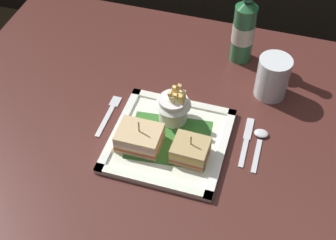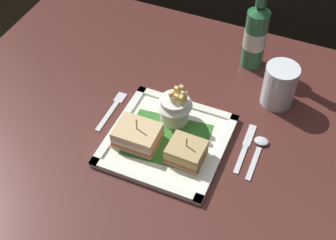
{
  "view_description": "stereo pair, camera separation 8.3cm",
  "coord_description": "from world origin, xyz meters",
  "px_view_note": "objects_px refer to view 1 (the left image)",
  "views": [
    {
      "loc": [
        0.23,
        -0.76,
        1.63
      ],
      "look_at": [
        0.01,
        -0.03,
        0.79
      ],
      "focal_mm": 50.51,
      "sensor_mm": 36.0,
      "label": 1
    },
    {
      "loc": [
        0.31,
        -0.74,
        1.63
      ],
      "look_at": [
        0.01,
        -0.03,
        0.79
      ],
      "focal_mm": 50.51,
      "sensor_mm": 36.0,
      "label": 2
    }
  ],
  "objects_px": {
    "dining_table": "(167,147)",
    "water_glass": "(272,80)",
    "sandwich_half_left": "(140,138)",
    "fries_cup": "(174,105)",
    "knife": "(246,139)",
    "sandwich_half_right": "(190,150)",
    "spoon": "(260,139)",
    "fork": "(109,113)",
    "beer_bottle": "(244,28)",
    "square_plate": "(169,141)"
  },
  "relations": [
    {
      "from": "sandwich_half_left",
      "to": "beer_bottle",
      "type": "height_order",
      "value": "beer_bottle"
    },
    {
      "from": "square_plate",
      "to": "sandwich_half_left",
      "type": "bearing_deg",
      "value": -150.7
    },
    {
      "from": "dining_table",
      "to": "water_glass",
      "type": "xyz_separation_m",
      "value": [
        0.23,
        0.17,
        0.16
      ]
    },
    {
      "from": "square_plate",
      "to": "water_glass",
      "type": "height_order",
      "value": "water_glass"
    },
    {
      "from": "sandwich_half_right",
      "to": "fries_cup",
      "type": "xyz_separation_m",
      "value": [
        -0.07,
        0.1,
        0.03
      ]
    },
    {
      "from": "spoon",
      "to": "fries_cup",
      "type": "bearing_deg",
      "value": 179.81
    },
    {
      "from": "knife",
      "to": "spoon",
      "type": "bearing_deg",
      "value": 12.49
    },
    {
      "from": "knife",
      "to": "square_plate",
      "type": "bearing_deg",
      "value": -160.91
    },
    {
      "from": "dining_table",
      "to": "sandwich_half_right",
      "type": "xyz_separation_m",
      "value": [
        0.09,
        -0.1,
        0.14
      ]
    },
    {
      "from": "water_glass",
      "to": "dining_table",
      "type": "bearing_deg",
      "value": -143.5
    },
    {
      "from": "dining_table",
      "to": "beer_bottle",
      "type": "relative_size",
      "value": 4.32
    },
    {
      "from": "knife",
      "to": "sandwich_half_left",
      "type": "bearing_deg",
      "value": -158.13
    },
    {
      "from": "fork",
      "to": "dining_table",
      "type": "bearing_deg",
      "value": 8.24
    },
    {
      "from": "square_plate",
      "to": "fries_cup",
      "type": "height_order",
      "value": "fries_cup"
    },
    {
      "from": "dining_table",
      "to": "sandwich_half_left",
      "type": "xyz_separation_m",
      "value": [
        -0.04,
        -0.1,
        0.14
      ]
    },
    {
      "from": "square_plate",
      "to": "knife",
      "type": "height_order",
      "value": "square_plate"
    },
    {
      "from": "water_glass",
      "to": "sandwich_half_left",
      "type": "bearing_deg",
      "value": -134.33
    },
    {
      "from": "sandwich_half_right",
      "to": "water_glass",
      "type": "bearing_deg",
      "value": 62.21
    },
    {
      "from": "sandwich_half_right",
      "to": "fries_cup",
      "type": "height_order",
      "value": "fries_cup"
    },
    {
      "from": "water_glass",
      "to": "spoon",
      "type": "relative_size",
      "value": 0.85
    },
    {
      "from": "dining_table",
      "to": "water_glass",
      "type": "bearing_deg",
      "value": 36.5
    },
    {
      "from": "sandwich_half_left",
      "to": "fries_cup",
      "type": "distance_m",
      "value": 0.12
    },
    {
      "from": "spoon",
      "to": "beer_bottle",
      "type": "bearing_deg",
      "value": 109.99
    },
    {
      "from": "sandwich_half_right",
      "to": "spoon",
      "type": "relative_size",
      "value": 0.62
    },
    {
      "from": "fries_cup",
      "to": "spoon",
      "type": "height_order",
      "value": "fries_cup"
    },
    {
      "from": "sandwich_half_right",
      "to": "water_glass",
      "type": "relative_size",
      "value": 0.73
    },
    {
      "from": "square_plate",
      "to": "sandwich_half_left",
      "type": "relative_size",
      "value": 2.68
    },
    {
      "from": "sandwich_half_left",
      "to": "knife",
      "type": "distance_m",
      "value": 0.26
    },
    {
      "from": "water_glass",
      "to": "sandwich_half_right",
      "type": "bearing_deg",
      "value": -117.79
    },
    {
      "from": "beer_bottle",
      "to": "spoon",
      "type": "bearing_deg",
      "value": -70.01
    },
    {
      "from": "knife",
      "to": "beer_bottle",
      "type": "bearing_deg",
      "value": 104.04
    },
    {
      "from": "square_plate",
      "to": "fries_cup",
      "type": "xyz_separation_m",
      "value": [
        -0.01,
        0.07,
        0.05
      ]
    },
    {
      "from": "sandwich_half_left",
      "to": "fries_cup",
      "type": "height_order",
      "value": "fries_cup"
    },
    {
      "from": "dining_table",
      "to": "spoon",
      "type": "relative_size",
      "value": 8.86
    },
    {
      "from": "beer_bottle",
      "to": "knife",
      "type": "height_order",
      "value": "beer_bottle"
    },
    {
      "from": "square_plate",
      "to": "fork",
      "type": "distance_m",
      "value": 0.18
    },
    {
      "from": "square_plate",
      "to": "fries_cup",
      "type": "relative_size",
      "value": 2.43
    },
    {
      "from": "beer_bottle",
      "to": "water_glass",
      "type": "distance_m",
      "value": 0.17
    },
    {
      "from": "beer_bottle",
      "to": "fork",
      "type": "relative_size",
      "value": 1.92
    },
    {
      "from": "dining_table",
      "to": "beer_bottle",
      "type": "distance_m",
      "value": 0.38
    },
    {
      "from": "fries_cup",
      "to": "water_glass",
      "type": "xyz_separation_m",
      "value": [
        0.22,
        0.17,
        -0.01
      ]
    },
    {
      "from": "fork",
      "to": "square_plate",
      "type": "bearing_deg",
      "value": -15.07
    },
    {
      "from": "sandwich_half_right",
      "to": "sandwich_half_left",
      "type": "bearing_deg",
      "value": 180.0
    },
    {
      "from": "fries_cup",
      "to": "knife",
      "type": "xyz_separation_m",
      "value": [
        0.19,
        -0.01,
        -0.06
      ]
    },
    {
      "from": "square_plate",
      "to": "knife",
      "type": "bearing_deg",
      "value": 19.09
    },
    {
      "from": "fries_cup",
      "to": "beer_bottle",
      "type": "height_order",
      "value": "beer_bottle"
    },
    {
      "from": "sandwich_half_right",
      "to": "fries_cup",
      "type": "distance_m",
      "value": 0.13
    },
    {
      "from": "sandwich_half_left",
      "to": "fork",
      "type": "relative_size",
      "value": 0.72
    },
    {
      "from": "dining_table",
      "to": "spoon",
      "type": "xyz_separation_m",
      "value": [
        0.23,
        0.0,
        0.11
      ]
    },
    {
      "from": "sandwich_half_left",
      "to": "water_glass",
      "type": "bearing_deg",
      "value": 45.67
    }
  ]
}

